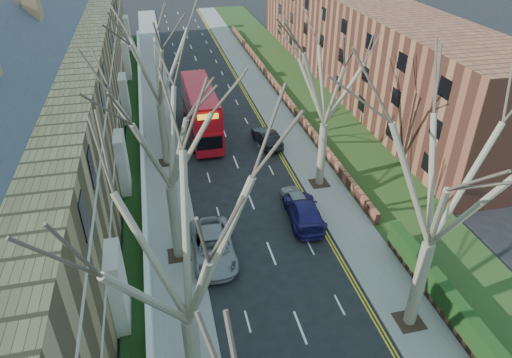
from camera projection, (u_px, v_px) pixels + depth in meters
pavement_left at (158, 112)px, 47.56m from camera, size 3.00×102.00×0.12m
pavement_right at (269, 102)px, 49.84m from camera, size 3.00×102.00×0.12m
terrace_left at (58, 97)px, 36.59m from camera, size 9.70×78.00×13.60m
flats_right at (357, 41)px, 52.75m from camera, size 13.97×54.00×10.00m
front_wall_left at (142, 144)px, 40.32m from camera, size 0.30×78.00×1.00m
grass_verge_right at (308, 98)px, 50.65m from camera, size 6.00×102.00×0.06m
tree_left_mid at (180, 235)px, 15.28m from camera, size 10.50×10.50×14.71m
tree_left_far at (164, 122)px, 23.73m from camera, size 10.15×10.15×14.22m
tree_left_dist at (154, 51)px, 33.50m from camera, size 10.50×10.50×14.71m
tree_right_mid at (449, 167)px, 19.11m from camera, size 10.50×10.50×14.71m
tree_right_far at (329, 70)px, 30.87m from camera, size 10.15×10.15×14.22m
double_decker_bus at (201, 112)px, 42.18m from camera, size 2.85×10.80×4.51m
car_left_far at (213, 246)px, 28.22m from camera, size 2.76×5.72×1.57m
car_right_near at (304, 211)px, 31.41m from camera, size 2.60×5.47×1.54m
car_right_mid at (296, 199)px, 32.87m from camera, size 1.64×3.82×1.29m
car_right_far at (267, 138)px, 41.06m from camera, size 2.09×4.54×1.44m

